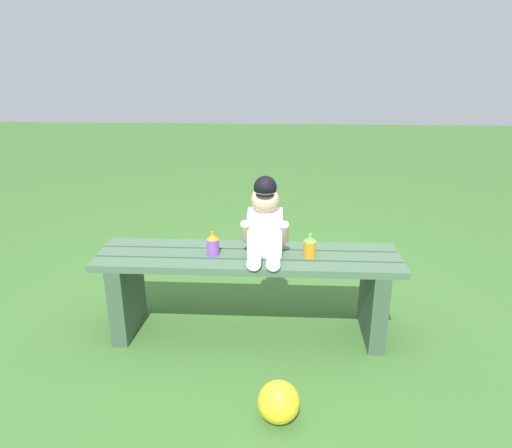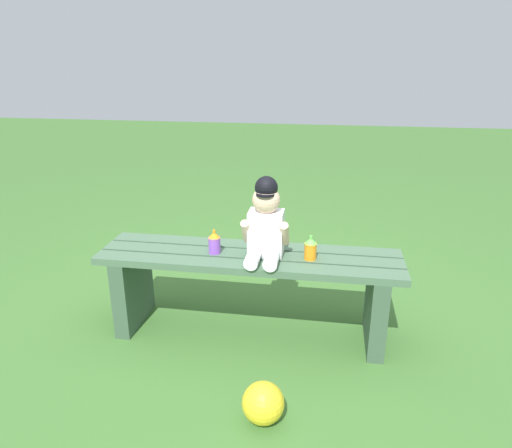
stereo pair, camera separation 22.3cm
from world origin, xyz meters
name	(u,v)px [view 1 (the left image)]	position (x,y,z in m)	size (l,w,h in m)	color
ground_plane	(249,331)	(0.00, 0.00, 0.00)	(16.00, 16.00, 0.00)	#3D6B2D
park_bench	(248,280)	(0.00, 0.00, 0.31)	(1.53, 0.36, 0.45)	#47664C
child_figure	(265,222)	(0.08, -0.01, 0.63)	(0.23, 0.27, 0.40)	white
sippy_cup_left	(213,244)	(-0.18, -0.02, 0.51)	(0.06, 0.06, 0.12)	#8C4CCC
sippy_cup_right	(310,246)	(0.31, -0.02, 0.51)	(0.06, 0.06, 0.12)	orange
toy_ball	(279,402)	(0.16, -0.63, 0.09)	(0.17, 0.17, 0.17)	yellow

